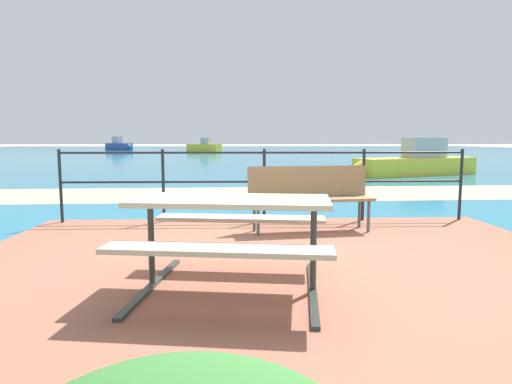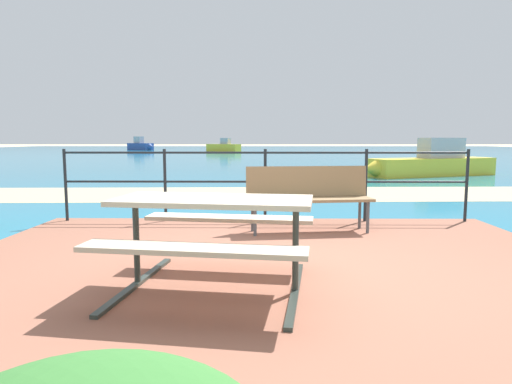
{
  "view_description": "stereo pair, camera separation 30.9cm",
  "coord_description": "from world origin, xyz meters",
  "px_view_note": "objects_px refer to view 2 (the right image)",
  "views": [
    {
      "loc": [
        -0.37,
        -4.04,
        1.26
      ],
      "look_at": [
        -0.13,
        2.11,
        0.53
      ],
      "focal_mm": 30.91,
      "sensor_mm": 36.0,
      "label": 1
    },
    {
      "loc": [
        -0.07,
        -4.04,
        1.26
      ],
      "look_at": [
        -0.13,
        2.11,
        0.53
      ],
      "focal_mm": 30.91,
      "sensor_mm": 36.0,
      "label": 2
    }
  ],
  "objects_px": {
    "picnic_table": "(213,220)",
    "boat_near": "(222,147)",
    "boat_mid": "(432,164)",
    "boat_far": "(141,146)",
    "park_bench": "(308,192)"
  },
  "relations": [
    {
      "from": "boat_near",
      "to": "boat_mid",
      "type": "bearing_deg",
      "value": 145.11
    },
    {
      "from": "park_bench",
      "to": "boat_far",
      "type": "xyz_separation_m",
      "value": [
        -15.39,
        48.49,
        -0.03
      ]
    },
    {
      "from": "picnic_table",
      "to": "boat_near",
      "type": "relative_size",
      "value": 0.41
    },
    {
      "from": "picnic_table",
      "to": "park_bench",
      "type": "xyz_separation_m",
      "value": [
        1.0,
        2.3,
        -0.05
      ]
    },
    {
      "from": "picnic_table",
      "to": "park_bench",
      "type": "distance_m",
      "value": 2.5
    },
    {
      "from": "picnic_table",
      "to": "boat_near",
      "type": "distance_m",
      "value": 44.36
    },
    {
      "from": "park_bench",
      "to": "boat_mid",
      "type": "xyz_separation_m",
      "value": [
        5.33,
        9.66,
        -0.14
      ]
    },
    {
      "from": "picnic_table",
      "to": "boat_mid",
      "type": "height_order",
      "value": "boat_mid"
    },
    {
      "from": "park_bench",
      "to": "boat_far",
      "type": "bearing_deg",
      "value": 100.19
    },
    {
      "from": "park_bench",
      "to": "boat_near",
      "type": "height_order",
      "value": "boat_near"
    },
    {
      "from": "boat_far",
      "to": "picnic_table",
      "type": "bearing_deg",
      "value": -37.97
    },
    {
      "from": "boat_near",
      "to": "boat_far",
      "type": "height_order",
      "value": "boat_far"
    },
    {
      "from": "picnic_table",
      "to": "boat_far",
      "type": "relative_size",
      "value": 0.44
    },
    {
      "from": "boat_mid",
      "to": "boat_near",
      "type": "bearing_deg",
      "value": -94.34
    },
    {
      "from": "boat_mid",
      "to": "boat_far",
      "type": "distance_m",
      "value": 44.01
    }
  ]
}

